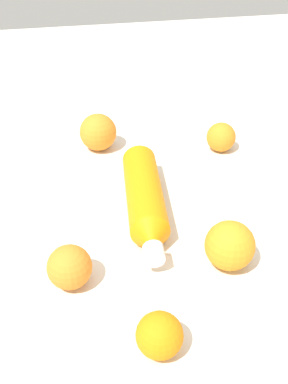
{
  "coord_description": "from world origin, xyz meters",
  "views": [
    {
      "loc": [
        -0.11,
        -0.7,
        0.51
      ],
      "look_at": [
        0.03,
        -0.05,
        0.03
      ],
      "focal_mm": 42.12,
      "sensor_mm": 36.0,
      "label": 1
    }
  ],
  "objects_px": {
    "water_bottle": "(145,199)",
    "orange_0": "(159,335)",
    "orange_1": "(230,245)",
    "orange_2": "(98,132)",
    "orange_3": "(221,137)",
    "orange_4": "(70,267)"
  },
  "relations": [
    {
      "from": "orange_2",
      "to": "orange_3",
      "type": "distance_m",
      "value": 0.27
    },
    {
      "from": "orange_2",
      "to": "water_bottle",
      "type": "bearing_deg",
      "value": -78.39
    },
    {
      "from": "orange_1",
      "to": "orange_3",
      "type": "relative_size",
      "value": 1.22
    },
    {
      "from": "orange_0",
      "to": "orange_1",
      "type": "height_order",
      "value": "orange_1"
    },
    {
      "from": "orange_0",
      "to": "orange_4",
      "type": "xyz_separation_m",
      "value": [
        -0.1,
        0.14,
        0.0
      ]
    },
    {
      "from": "orange_0",
      "to": "orange_2",
      "type": "bearing_deg",
      "value": 91.19
    },
    {
      "from": "orange_0",
      "to": "orange_4",
      "type": "distance_m",
      "value": 0.17
    },
    {
      "from": "orange_2",
      "to": "orange_1",
      "type": "bearing_deg",
      "value": -69.37
    },
    {
      "from": "orange_0",
      "to": "orange_3",
      "type": "xyz_separation_m",
      "value": [
        0.25,
        0.48,
        0.0
      ]
    },
    {
      "from": "water_bottle",
      "to": "orange_0",
      "type": "relative_size",
      "value": 4.8
    },
    {
      "from": "orange_3",
      "to": "orange_4",
      "type": "xyz_separation_m",
      "value": [
        -0.35,
        -0.34,
        0.0
      ]
    },
    {
      "from": "water_bottle",
      "to": "orange_3",
      "type": "bearing_deg",
      "value": 138.99
    },
    {
      "from": "orange_3",
      "to": "orange_2",
      "type": "bearing_deg",
      "value": 166.87
    },
    {
      "from": "orange_2",
      "to": "orange_3",
      "type": "xyz_separation_m",
      "value": [
        0.26,
        -0.06,
        -0.01
      ]
    },
    {
      "from": "orange_0",
      "to": "orange_3",
      "type": "bearing_deg",
      "value": 62.15
    },
    {
      "from": "orange_1",
      "to": "orange_3",
      "type": "xyz_separation_m",
      "value": [
        0.11,
        0.35,
        -0.01
      ]
    },
    {
      "from": "water_bottle",
      "to": "orange_4",
      "type": "bearing_deg",
      "value": -38.43
    },
    {
      "from": "orange_4",
      "to": "orange_2",
      "type": "bearing_deg",
      "value": 77.11
    },
    {
      "from": "orange_1",
      "to": "orange_2",
      "type": "xyz_separation_m",
      "value": [
        -0.15,
        0.41,
        0.0
      ]
    },
    {
      "from": "orange_0",
      "to": "orange_2",
      "type": "relative_size",
      "value": 0.75
    },
    {
      "from": "water_bottle",
      "to": "orange_3",
      "type": "xyz_separation_m",
      "value": [
        0.21,
        0.19,
        -0.0
      ]
    },
    {
      "from": "orange_0",
      "to": "orange_3",
      "type": "distance_m",
      "value": 0.54
    }
  ]
}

